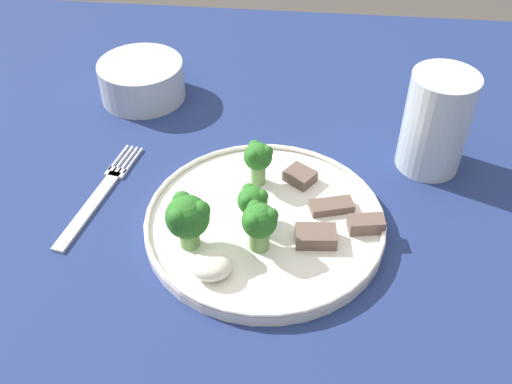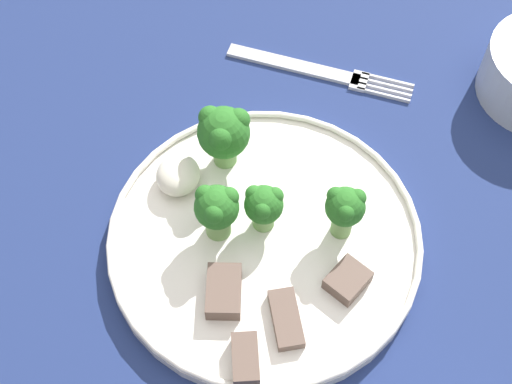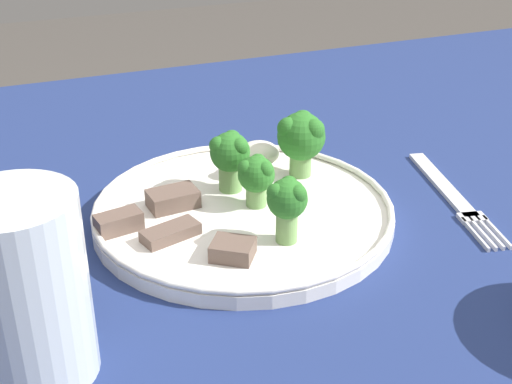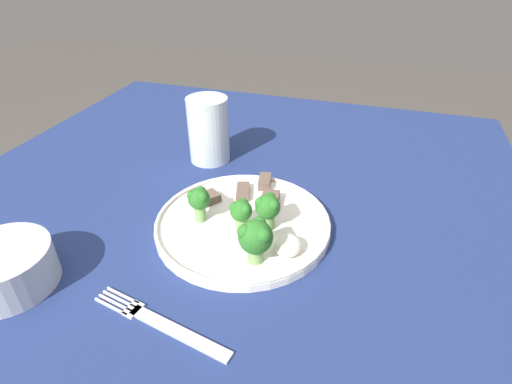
{
  "view_description": "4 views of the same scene",
  "coord_description": "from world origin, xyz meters",
  "px_view_note": "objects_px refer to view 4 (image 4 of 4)",
  "views": [
    {
      "loc": [
        0.1,
        -0.52,
        1.23
      ],
      "look_at": [
        0.05,
        -0.04,
        0.8
      ],
      "focal_mm": 42.0,
      "sensor_mm": 36.0,
      "label": 1
    },
    {
      "loc": [
        0.35,
        -0.02,
        1.3
      ],
      "look_at": [
        0.04,
        -0.06,
        0.81
      ],
      "focal_mm": 50.0,
      "sensor_mm": 36.0,
      "label": 2
    },
    {
      "loc": [
        0.25,
        0.48,
        1.07
      ],
      "look_at": [
        0.05,
        -0.03,
        0.79
      ],
      "focal_mm": 50.0,
      "sensor_mm": 36.0,
      "label": 3
    },
    {
      "loc": [
        -0.4,
        -0.21,
        1.14
      ],
      "look_at": [
        0.08,
        -0.06,
        0.81
      ],
      "focal_mm": 28.0,
      "sensor_mm": 36.0,
      "label": 4
    }
  ],
  "objects_px": {
    "drinking_glass": "(209,133)",
    "dinner_plate": "(243,223)",
    "fork": "(161,324)",
    "cream_bowl": "(6,269)"
  },
  "relations": [
    {
      "from": "drinking_glass",
      "to": "dinner_plate",
      "type": "bearing_deg",
      "value": -144.93
    },
    {
      "from": "fork",
      "to": "cream_bowl",
      "type": "height_order",
      "value": "cream_bowl"
    },
    {
      "from": "fork",
      "to": "drinking_glass",
      "type": "xyz_separation_m",
      "value": [
        0.39,
        0.1,
        0.05
      ]
    },
    {
      "from": "dinner_plate",
      "to": "fork",
      "type": "distance_m",
      "value": 0.2
    },
    {
      "from": "dinner_plate",
      "to": "drinking_glass",
      "type": "distance_m",
      "value": 0.24
    },
    {
      "from": "cream_bowl",
      "to": "drinking_glass",
      "type": "relative_size",
      "value": 0.95
    },
    {
      "from": "fork",
      "to": "cream_bowl",
      "type": "distance_m",
      "value": 0.22
    },
    {
      "from": "dinner_plate",
      "to": "cream_bowl",
      "type": "distance_m",
      "value": 0.32
    },
    {
      "from": "dinner_plate",
      "to": "cream_bowl",
      "type": "relative_size",
      "value": 2.22
    },
    {
      "from": "dinner_plate",
      "to": "fork",
      "type": "relative_size",
      "value": 1.4
    }
  ]
}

